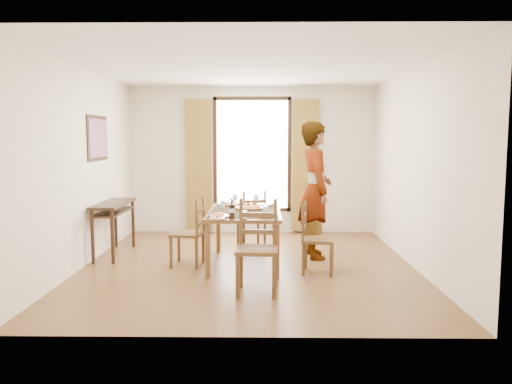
{
  "coord_description": "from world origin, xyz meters",
  "views": [
    {
      "loc": [
        0.2,
        -6.73,
        1.75
      ],
      "look_at": [
        0.1,
        0.2,
        1.0
      ],
      "focal_mm": 35.0,
      "sensor_mm": 36.0,
      "label": 1
    }
  ],
  "objects_px": {
    "console_table": "(114,210)",
    "pasta_platter": "(250,205)",
    "dining_table": "(245,215)",
    "man": "(315,190)"
  },
  "relations": [
    {
      "from": "console_table",
      "to": "dining_table",
      "type": "bearing_deg",
      "value": -14.16
    },
    {
      "from": "dining_table",
      "to": "man",
      "type": "distance_m",
      "value": 1.15
    },
    {
      "from": "man",
      "to": "pasta_platter",
      "type": "bearing_deg",
      "value": 100.79
    },
    {
      "from": "console_table",
      "to": "pasta_platter",
      "type": "xyz_separation_m",
      "value": [
        2.04,
        -0.36,
        0.12
      ]
    },
    {
      "from": "man",
      "to": "pasta_platter",
      "type": "relative_size",
      "value": 4.98
    },
    {
      "from": "pasta_platter",
      "to": "dining_table",
      "type": "bearing_deg",
      "value": -117.66
    },
    {
      "from": "dining_table",
      "to": "man",
      "type": "xyz_separation_m",
      "value": [
        1.02,
        0.43,
        0.31
      ]
    },
    {
      "from": "console_table",
      "to": "man",
      "type": "relative_size",
      "value": 0.6
    },
    {
      "from": "console_table",
      "to": "pasta_platter",
      "type": "height_order",
      "value": "pasta_platter"
    },
    {
      "from": "dining_table",
      "to": "pasta_platter",
      "type": "xyz_separation_m",
      "value": [
        0.07,
        0.13,
        0.12
      ]
    }
  ]
}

